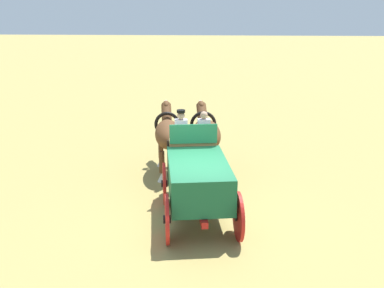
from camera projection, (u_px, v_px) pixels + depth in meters
name	position (u px, v px, depth m)	size (l,w,h in m)	color
ground_plane	(198.00, 219.00, 11.52)	(220.00, 220.00, 0.00)	#9E8C4C
show_wagon	(197.00, 177.00, 11.37)	(5.82, 2.36, 2.63)	#195B38
draft_horse_near	(168.00, 134.00, 14.68)	(3.19, 1.24, 2.20)	brown
draft_horse_off	(206.00, 134.00, 14.79)	(3.21, 1.30, 2.17)	brown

